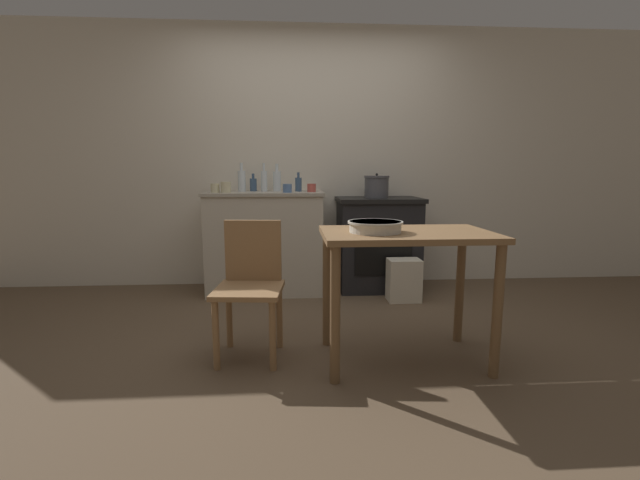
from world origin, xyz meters
The scene contains 18 objects.
ground_plane centered at (0.00, 0.00, 0.00)m, with size 14.00×14.00×0.00m, color brown.
wall_back centered at (0.00, 1.58, 1.27)m, with size 8.00×0.07×2.55m.
counter_cabinet centered at (-0.47, 1.26, 0.48)m, with size 1.10×0.61×0.96m.
stove centered at (0.62, 1.28, 0.45)m, with size 0.80×0.58×0.89m.
work_table centered at (0.46, -0.35, 0.66)m, with size 0.99×0.62×0.80m.
chair centered at (-0.48, -0.19, 0.46)m, with size 0.44×0.44×0.84m.
flour_sack centered at (0.77, 0.84, 0.19)m, with size 0.29×0.20×0.38m, color beige.
stock_pot centered at (0.60, 1.28, 1.00)m, with size 0.24×0.24×0.23m.
mixing_bowl_large centered at (0.26, -0.38, 0.83)m, with size 0.32×0.32×0.06m.
bottle_far_left centered at (-0.47, 1.33, 1.06)m, with size 0.06×0.06×0.27m.
bottle_left centered at (-0.69, 1.34, 1.06)m, with size 0.07×0.07×0.27m.
bottle_mid_left centered at (-0.35, 1.36, 1.06)m, with size 0.08×0.08×0.26m.
bottle_center_left centered at (-0.15, 1.30, 1.03)m, with size 0.06×0.06×0.18m.
bottle_center centered at (-0.58, 1.38, 1.02)m, with size 0.07×0.07×0.17m.
cup_center_right centered at (-0.90, 1.13, 1.00)m, with size 0.08×0.08×0.08m, color beige.
cup_mid_right centered at (-0.03, 1.19, 0.99)m, with size 0.08×0.08×0.08m, color #B74C42.
cup_right centered at (-0.80, 1.11, 1.00)m, with size 0.09×0.09×0.10m, color beige.
cup_far_right centered at (-0.25, 1.10, 0.99)m, with size 0.08×0.08×0.08m, color #4C6B99.
Camera 1 is at (-0.22, -2.80, 1.15)m, focal length 24.00 mm.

